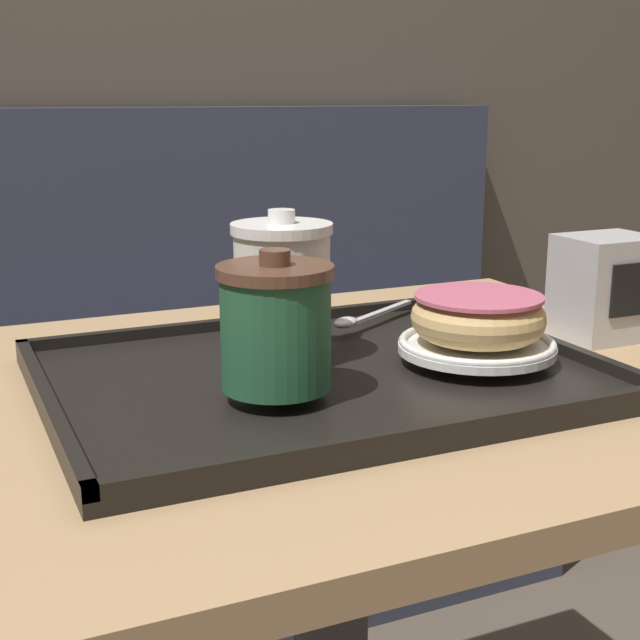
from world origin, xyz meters
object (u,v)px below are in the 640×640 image
object	(u,v)px
spoon	(358,319)
napkin_dispenser	(606,287)
coffee_cup_front	(276,326)
donut_chocolate_glazed	(478,316)
coffee_cup_rear	(282,287)

from	to	relation	value
spoon	napkin_dispenser	bearing A→B (deg)	130.26
coffee_cup_front	spoon	world-z (taller)	coffee_cup_front
spoon	donut_chocolate_glazed	bearing A→B (deg)	78.95
coffee_cup_rear	napkin_dispenser	distance (m)	0.39
coffee_cup_front	donut_chocolate_glazed	bearing A→B (deg)	4.95
coffee_cup_front	spoon	xyz separation A→B (m)	(0.17, 0.17, -0.05)
coffee_cup_front	coffee_cup_rear	size ratio (longest dim) A/B	0.86
donut_chocolate_glazed	napkin_dispenser	distance (m)	0.22
coffee_cup_rear	spoon	bearing A→B (deg)	30.93
coffee_cup_front	donut_chocolate_glazed	world-z (taller)	coffee_cup_front
coffee_cup_rear	spoon	distance (m)	0.15
coffee_cup_front	napkin_dispenser	size ratio (longest dim) A/B	1.03
spoon	coffee_cup_front	bearing A→B (deg)	15.21
coffee_cup_rear	donut_chocolate_glazed	distance (m)	0.20
coffee_cup_front	spoon	bearing A→B (deg)	46.09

